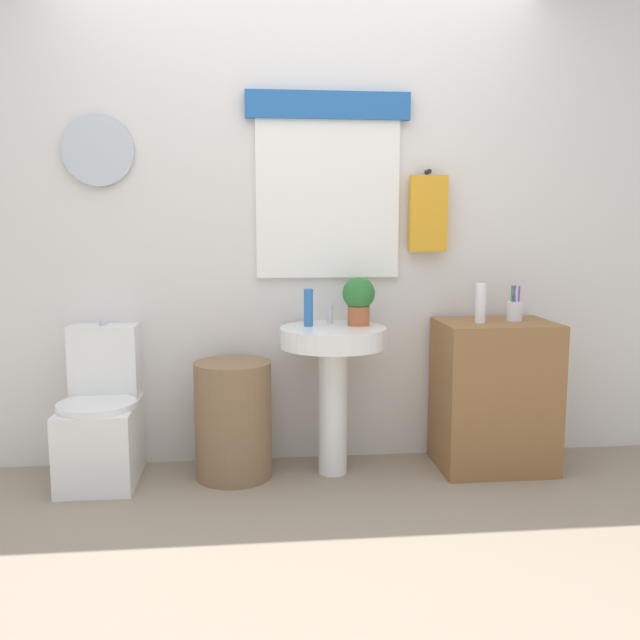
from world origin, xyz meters
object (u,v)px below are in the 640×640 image
(toilet, at_px, (102,422))
(toothbrush_cup, at_px, (515,310))
(potted_plant, at_px, (359,298))
(lotion_bottle, at_px, (481,303))
(wooden_cabinet, at_px, (494,395))
(soap_bottle, at_px, (308,308))
(pedestal_sink, at_px, (333,362))
(laundry_hamper, at_px, (233,420))

(toilet, height_order, toothbrush_cup, toothbrush_cup)
(potted_plant, height_order, lotion_bottle, potted_plant)
(wooden_cabinet, xyz_separation_m, lotion_bottle, (-0.10, -0.04, 0.49))
(lotion_bottle, relative_size, toothbrush_cup, 1.10)
(soap_bottle, distance_m, toothbrush_cup, 1.08)
(pedestal_sink, bearing_deg, toothbrush_cup, 1.20)
(potted_plant, bearing_deg, lotion_bottle, -9.28)
(wooden_cabinet, relative_size, potted_plant, 3.13)
(pedestal_sink, bearing_deg, wooden_cabinet, -0.00)
(potted_plant, relative_size, toothbrush_cup, 1.35)
(toilet, height_order, soap_bottle, soap_bottle)
(soap_bottle, bearing_deg, wooden_cabinet, -2.94)
(laundry_hamper, bearing_deg, potted_plant, 5.28)
(toilet, distance_m, soap_bottle, 1.19)
(wooden_cabinet, bearing_deg, potted_plant, 175.20)
(potted_plant, bearing_deg, laundry_hamper, -174.72)
(pedestal_sink, distance_m, soap_bottle, 0.30)
(soap_bottle, height_order, potted_plant, potted_plant)
(laundry_hamper, distance_m, lotion_bottle, 1.39)
(lotion_bottle, bearing_deg, pedestal_sink, 176.96)
(wooden_cabinet, distance_m, toothbrush_cup, 0.46)
(pedestal_sink, bearing_deg, toilet, 178.17)
(laundry_hamper, bearing_deg, toothbrush_cup, 0.79)
(potted_plant, xyz_separation_m, lotion_bottle, (0.61, -0.10, -0.02))
(laundry_hamper, height_order, pedestal_sink, pedestal_sink)
(potted_plant, bearing_deg, pedestal_sink, -156.80)
(soap_bottle, xyz_separation_m, toothbrush_cup, (1.08, -0.03, -0.02))
(wooden_cabinet, height_order, potted_plant, potted_plant)
(soap_bottle, relative_size, lotion_bottle, 0.94)
(laundry_hamper, relative_size, wooden_cabinet, 0.76)
(lotion_bottle, height_order, toothbrush_cup, lotion_bottle)
(laundry_hamper, relative_size, lotion_bottle, 2.93)
(toilet, relative_size, lotion_bottle, 3.87)
(pedestal_sink, xyz_separation_m, wooden_cabinet, (0.85, -0.00, -0.19))
(laundry_hamper, distance_m, toothbrush_cup, 1.56)
(potted_plant, distance_m, toothbrush_cup, 0.82)
(wooden_cabinet, bearing_deg, pedestal_sink, 180.00)
(toothbrush_cup, bearing_deg, wooden_cabinet, -168.88)
(toilet, height_order, potted_plant, potted_plant)
(lotion_bottle, bearing_deg, toothbrush_cup, 16.36)
(wooden_cabinet, distance_m, soap_bottle, 1.08)
(toilet, relative_size, potted_plant, 3.16)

